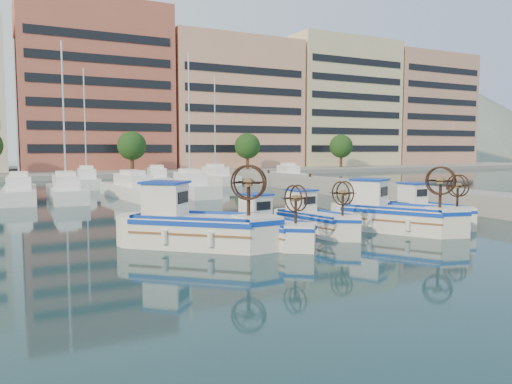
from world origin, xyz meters
name	(u,v)px	position (x,y,z in m)	size (l,w,h in m)	color
ground	(338,241)	(0.00, 0.00, 0.00)	(300.00, 300.00, 0.00)	#1A3C44
quay	(424,196)	(13.00, 8.00, 0.60)	(3.00, 60.00, 1.20)	gray
waterfront	(146,104)	(9.23, 65.04, 11.10)	(180.00, 40.00, 25.60)	gray
hill_east	(470,159)	(140.00, 110.00, 0.00)	(160.00, 160.00, 50.00)	slate
yacht_marina	(115,186)	(-3.66, 27.33, 0.53)	(40.22, 21.74, 11.50)	white
fishing_boat_a	(194,224)	(-5.78, 1.48, 0.88)	(5.04, 4.84, 3.21)	white
fishing_boat_b	(269,226)	(-2.81, 0.89, 0.68)	(2.16, 4.05, 2.46)	white
fishing_boat_c	(315,219)	(0.09, 1.89, 0.68)	(2.22, 4.05, 2.46)	white
fishing_boat_d	(393,213)	(3.64, 0.78, 0.84)	(4.02, 5.01, 3.04)	white
fishing_boat_e	(427,210)	(6.81, 1.75, 0.71)	(1.92, 4.20, 2.59)	white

